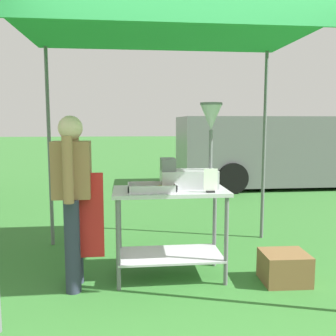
% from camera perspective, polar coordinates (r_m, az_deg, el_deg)
% --- Properties ---
extents(ground_plane, '(70.00, 70.00, 0.00)m').
position_cam_1_polar(ground_plane, '(8.47, -2.50, -3.59)').
color(ground_plane, '#33702D').
extents(stall_canopy, '(2.96, 2.22, 2.51)m').
position_cam_1_polar(stall_canopy, '(3.80, 0.17, 20.10)').
color(stall_canopy, slate).
rests_on(stall_canopy, ground).
extents(donut_cart, '(1.12, 0.59, 0.90)m').
position_cam_1_polar(donut_cart, '(3.71, 0.33, -7.22)').
color(donut_cart, '#B7B7BC').
rests_on(donut_cart, ground).
extents(donut_tray, '(0.46, 0.29, 0.07)m').
position_cam_1_polar(donut_tray, '(3.56, -2.34, -3.20)').
color(donut_tray, '#B7B7BC').
rests_on(donut_tray, donut_cart).
extents(donut_fryer, '(0.61, 0.28, 0.85)m').
position_cam_1_polar(donut_fryer, '(3.72, 3.87, 1.11)').
color(donut_fryer, '#B7B7BC').
rests_on(donut_fryer, donut_cart).
extents(menu_sign, '(0.13, 0.05, 0.22)m').
position_cam_1_polar(menu_sign, '(3.51, 6.53, -2.20)').
color(menu_sign, black).
rests_on(menu_sign, donut_cart).
extents(vendor, '(0.45, 0.53, 1.61)m').
position_cam_1_polar(vendor, '(3.53, -14.33, -3.74)').
color(vendor, '#2D3347').
rests_on(vendor, ground).
extents(supply_crate, '(0.45, 0.39, 0.30)m').
position_cam_1_polar(supply_crate, '(3.91, 17.39, -14.32)').
color(supply_crate, brown).
rests_on(supply_crate, ground).
extents(van_grey, '(5.34, 2.11, 1.69)m').
position_cam_1_polar(van_grey, '(9.68, 17.90, 2.64)').
color(van_grey, slate).
rests_on(van_grey, ground).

